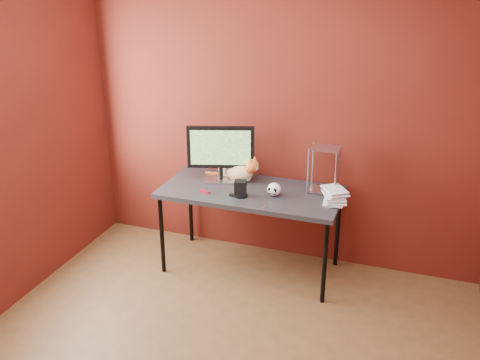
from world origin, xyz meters
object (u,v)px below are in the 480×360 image
(monitor, at_px, (221,151))
(book_stack, at_px, (330,126))
(desk, at_px, (251,196))
(speaker, at_px, (240,189))
(skull_mug, at_px, (274,189))
(cat, at_px, (237,170))

(monitor, distance_m, book_stack, 1.01)
(desk, relative_size, speaker, 11.16)
(desk, relative_size, skull_mug, 13.20)
(cat, distance_m, speaker, 0.37)
(desk, bearing_deg, cat, 135.59)
(skull_mug, xyz_separation_m, book_stack, (0.42, 0.01, 0.57))
(monitor, bearing_deg, cat, 20.94)
(desk, relative_size, monitor, 2.71)
(monitor, height_order, speaker, monitor)
(skull_mug, xyz_separation_m, speaker, (-0.26, -0.10, 0.01))
(book_stack, bearing_deg, skull_mug, -177.99)
(book_stack, bearing_deg, cat, 164.48)
(cat, bearing_deg, skull_mug, -11.18)
(desk, height_order, cat, cat)
(speaker, bearing_deg, desk, 59.40)
(monitor, relative_size, book_stack, 0.44)
(monitor, bearing_deg, skull_mug, -34.18)
(cat, bearing_deg, monitor, -121.90)
(speaker, distance_m, book_stack, 0.88)
(cat, bearing_deg, book_stack, 4.12)
(desk, distance_m, skull_mug, 0.24)
(skull_mug, relative_size, book_stack, 0.09)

